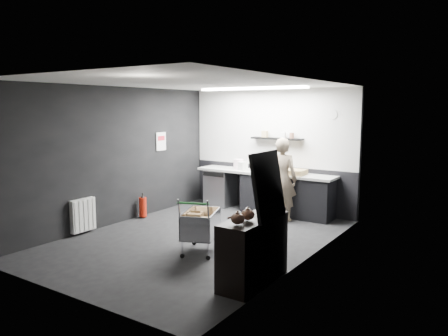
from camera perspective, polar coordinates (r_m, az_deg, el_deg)
The scene contains 22 objects.
floor at distance 7.79m, azimuth -3.41°, elevation -9.23°, with size 5.50×5.50×0.00m, color black.
ceiling at distance 7.45m, azimuth -3.58°, elevation 11.03°, with size 5.50×5.50×0.00m, color white.
wall_back at distance 9.82m, azimuth 6.20°, elevation 2.36°, with size 5.50×5.50×0.00m, color black.
wall_front at distance 5.58m, azimuth -20.73°, elevation -2.35°, with size 5.50×5.50×0.00m, color black.
wall_left at distance 8.84m, azimuth -13.91°, elevation 1.56°, with size 5.50×5.50×0.00m, color black.
wall_right at distance 6.51m, azimuth 10.73°, elevation -0.57°, with size 5.50×5.50×0.00m, color black.
kitchen_wall_panel at distance 9.77m, azimuth 6.19°, elevation 5.27°, with size 3.95×0.02×1.70m, color silver.
dado_panel at distance 9.92m, azimuth 6.08°, elevation -2.53°, with size 3.95×0.02×1.00m, color black.
floating_shelf at distance 9.59m, azimuth 6.93°, elevation 3.84°, with size 1.20×0.22×0.04m, color black.
wall_clock at distance 9.19m, azimuth 14.02°, elevation 6.79°, with size 0.20×0.20×0.03m, color silver.
poster at distance 9.73m, azimuth -8.23°, elevation 3.46°, with size 0.02×0.30×0.40m, color white.
poster_red_band at distance 9.72m, azimuth -8.22°, elevation 3.87°, with size 0.01×0.22×0.10m, color red.
radiator at distance 8.39m, azimuth -17.94°, elevation -5.87°, with size 0.10×0.50×0.60m, color silver.
ceiling_strip at distance 8.99m, azimuth 3.65°, elevation 10.30°, with size 2.40×0.20×0.04m, color white.
prep_counter at distance 9.60m, azimuth 5.94°, elevation -3.15°, with size 3.20×0.61×0.90m.
person at distance 8.91m, azimuth 7.55°, elevation -1.48°, with size 0.62×0.41×1.70m, color #B9AC92.
shopping_cart at distance 7.00m, azimuth -3.09°, elevation -7.56°, with size 0.76×1.00×0.90m.
sideboard at distance 5.80m, azimuth 4.08°, elevation -9.55°, with size 0.50×1.16×1.74m.
fire_extinguisher at distance 9.29m, azimuth -10.56°, elevation -4.95°, with size 0.15×0.15×0.50m.
cardboard_box at distance 9.23m, azimuth 8.89°, elevation -0.51°, with size 0.55×0.42×0.11m, color #9F8655.
pink_tub at distance 9.90m, azimuth 1.91°, elevation 0.49°, with size 0.23×0.23×0.23m, color white.
white_container at distance 9.79m, azimuth 2.40°, elevation 0.27°, with size 0.20×0.16×0.18m, color silver.
Camera 1 is at (4.48, -5.94, 2.30)m, focal length 35.00 mm.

